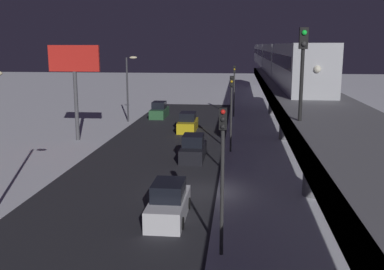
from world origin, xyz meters
name	(u,v)px	position (x,y,z in m)	size (l,w,h in m)	color
ground_plane	(197,191)	(0.00, 0.00, 0.00)	(240.00, 240.00, 0.00)	white
avenue_asphalt	(130,189)	(4.26, 0.00, 0.00)	(11.00, 82.90, 0.01)	#28282D
elevated_railway	(316,115)	(-6.98, 0.00, 4.88)	(5.00, 82.90, 5.62)	slate
subway_train	(273,56)	(-7.07, -38.05, 7.40)	(2.94, 74.07, 3.40)	#B7BABF
rail_signal	(303,58)	(-5.14, 6.64, 8.35)	(0.36, 0.41, 4.00)	black
sedan_white	(169,204)	(1.06, 4.51, 0.79)	(1.91, 4.61, 1.97)	silver
sedan_yellow	(188,123)	(2.86, -19.93, 0.80)	(1.80, 4.61, 1.97)	gold
sedan_black	(193,149)	(1.06, -7.98, 0.80)	(1.80, 4.39, 1.97)	black
sedan_green	(159,111)	(7.46, -28.63, 0.80)	(1.80, 4.57, 1.97)	#2D6038
traffic_light_near	(222,160)	(-1.84, 8.39, 4.20)	(0.32, 0.44, 6.40)	#2D2D2D
traffic_light_mid	(231,103)	(-1.84, -10.89, 4.20)	(0.32, 0.44, 6.40)	#2D2D2D
traffic_light_far	(234,83)	(-1.84, -30.16, 4.20)	(0.32, 0.44, 6.40)	#2D2D2D
commercial_billboard	(74,68)	(12.74, -14.09, 6.83)	(4.80, 0.36, 8.90)	#4C4C51
street_lamp_far	(129,81)	(10.33, -25.00, 4.81)	(1.35, 0.44, 7.65)	#38383D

